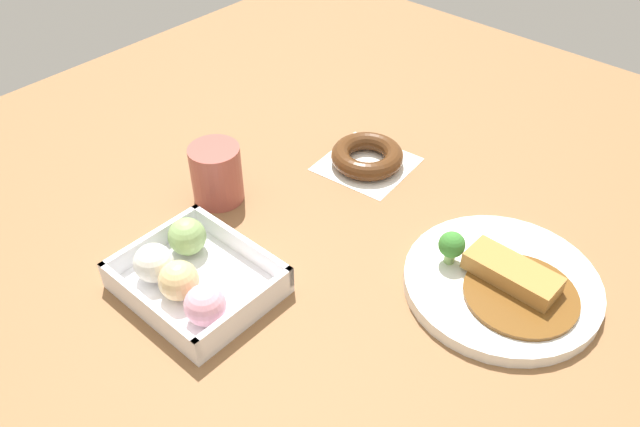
# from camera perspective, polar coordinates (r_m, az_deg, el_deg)

# --- Properties ---
(ground_plane) EXTENTS (1.60, 1.60, 0.00)m
(ground_plane) POSITION_cam_1_polar(r_m,az_deg,el_deg) (0.87, 3.51, -4.87)
(ground_plane) COLOR brown
(curry_plate) EXTENTS (0.25, 0.25, 0.07)m
(curry_plate) POSITION_cam_1_polar(r_m,az_deg,el_deg) (0.86, 15.92, -5.87)
(curry_plate) COLOR white
(curry_plate) RESTS_ON ground_plane
(donut_box) EXTENTS (0.19, 0.16, 0.06)m
(donut_box) POSITION_cam_1_polar(r_m,az_deg,el_deg) (0.84, -11.56, -5.50)
(donut_box) COLOR white
(donut_box) RESTS_ON ground_plane
(chocolate_ring_donut) EXTENTS (0.15, 0.15, 0.03)m
(chocolate_ring_donut) POSITION_cam_1_polar(r_m,az_deg,el_deg) (1.04, 4.22, 5.08)
(chocolate_ring_donut) COLOR white
(chocolate_ring_donut) RESTS_ON ground_plane
(coffee_mug) EXTENTS (0.08, 0.08, 0.09)m
(coffee_mug) POSITION_cam_1_polar(r_m,az_deg,el_deg) (0.97, -9.20, 3.53)
(coffee_mug) COLOR #9E4C42
(coffee_mug) RESTS_ON ground_plane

